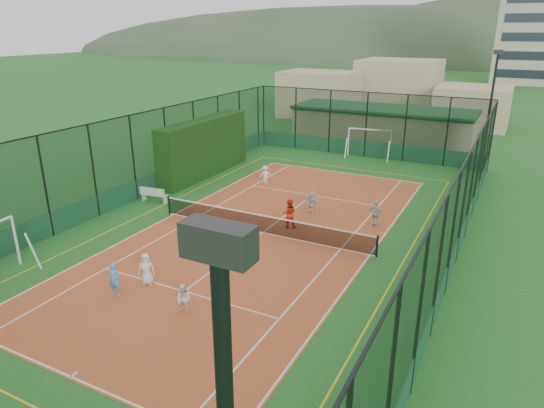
{
  "coord_description": "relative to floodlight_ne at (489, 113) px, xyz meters",
  "views": [
    {
      "loc": [
        10.56,
        -19.49,
        9.69
      ],
      "look_at": [
        0.01,
        1.04,
        1.2
      ],
      "focal_mm": 32.0,
      "sensor_mm": 36.0,
      "label": 1
    }
  ],
  "objects": [
    {
      "name": "ground",
      "position": [
        -8.6,
        -16.6,
        -4.12
      ],
      "size": [
        300.0,
        300.0,
        0.0
      ],
      "primitive_type": "plane",
      "color": "#205E25",
      "rests_on": "ground"
    },
    {
      "name": "court_slab",
      "position": [
        -8.6,
        -16.6,
        -4.12
      ],
      "size": [
        11.17,
        23.97,
        0.01
      ],
      "primitive_type": "cube",
      "color": "#A53924",
      "rests_on": "ground"
    },
    {
      "name": "distant_hills",
      "position": [
        -8.6,
        133.4,
        -4.12
      ],
      "size": [
        200.0,
        60.0,
        24.0
      ],
      "primitive_type": null,
      "color": "#384C33",
      "rests_on": "ground"
    },
    {
      "name": "child_near_left",
      "position": [
        -10.29,
        -23.16,
        -3.46
      ],
      "size": [
        0.76,
        0.68,
        1.31
      ],
      "primitive_type": "imported",
      "rotation": [
        0.0,
        0.0,
        0.53
      ],
      "color": "silver",
      "rests_on": "court_slab"
    },
    {
      "name": "perimeter_fence",
      "position": [
        -8.6,
        -16.6,
        -1.62
      ],
      "size": [
        18.12,
        34.12,
        5.0
      ],
      "primitive_type": null,
      "color": "black",
      "rests_on": "ground"
    },
    {
      "name": "child_far_back",
      "position": [
        -7.5,
        -12.93,
        -3.48
      ],
      "size": [
        1.22,
        0.6,
        1.26
      ],
      "primitive_type": "imported",
      "rotation": [
        0.0,
        0.0,
        2.94
      ],
      "color": "silver",
      "rests_on": "court_slab"
    },
    {
      "name": "child_near_mid",
      "position": [
        -10.73,
        -24.42,
        -3.43
      ],
      "size": [
        0.55,
        0.41,
        1.37
      ],
      "primitive_type": "imported",
      "rotation": [
        0.0,
        0.0,
        0.17
      ],
      "color": "#4FA0E1",
      "rests_on": "court_slab"
    },
    {
      "name": "white_bench",
      "position": [
        -16.4,
        -15.45,
        -3.66
      ],
      "size": [
        1.69,
        0.66,
        0.93
      ],
      "primitive_type": null,
      "rotation": [
        0.0,
        0.0,
        0.13
      ],
      "color": "white",
      "rests_on": "ground"
    },
    {
      "name": "tennis_balls",
      "position": [
        -9.14,
        -15.42,
        -4.08
      ],
      "size": [
        5.39,
        1.17,
        0.07
      ],
      "color": "#CCE033",
      "rests_on": "court_slab"
    },
    {
      "name": "child_far_left",
      "position": [
        -12.29,
        -9.33,
        -3.53
      ],
      "size": [
        0.87,
        0.79,
        1.17
      ],
      "primitive_type": "imported",
      "rotation": [
        0.0,
        0.0,
        3.75
      ],
      "color": "white",
      "rests_on": "court_slab"
    },
    {
      "name": "hedge_left",
      "position": [
        -16.9,
        -9.51,
        -2.2
      ],
      "size": [
        1.32,
        8.79,
        3.85
      ],
      "primitive_type": "cube",
      "color": "black",
      "rests_on": "ground"
    },
    {
      "name": "child_far_right",
      "position": [
        -3.82,
        -13.28,
        -3.41
      ],
      "size": [
        0.89,
        0.54,
        1.42
      ],
      "primitive_type": "imported",
      "rotation": [
        0.0,
        0.0,
        2.89
      ],
      "color": "silver",
      "rests_on": "court_slab"
    },
    {
      "name": "tennis_net",
      "position": [
        -8.6,
        -16.6,
        -3.59
      ],
      "size": [
        11.67,
        0.12,
        1.06
      ],
      "primitive_type": null,
      "color": "black",
      "rests_on": "ground"
    },
    {
      "name": "child_near_right",
      "position": [
        -7.69,
        -24.2,
        -3.55
      ],
      "size": [
        0.57,
        0.45,
        1.13
      ],
      "primitive_type": "imported",
      "rotation": [
        0.0,
        0.0,
        0.05
      ],
      "color": "white",
      "rests_on": "court_slab"
    },
    {
      "name": "floodlight_ne",
      "position": [
        0.0,
        0.0,
        0.0
      ],
      "size": [
        0.6,
        0.26,
        8.25
      ],
      "primitive_type": null,
      "color": "black",
      "rests_on": "ground"
    },
    {
      "name": "coach",
      "position": [
        -7.72,
        -15.35,
        -3.35
      ],
      "size": [
        0.9,
        0.82,
        1.52
      ],
      "primitive_type": "imported",
      "rotation": [
        0.0,
        0.0,
        3.54
      ],
      "color": "red",
      "rests_on": "court_slab"
    },
    {
      "name": "clubhouse",
      "position": [
        -8.6,
        5.4,
        -2.55
      ],
      "size": [
        15.2,
        7.2,
        3.15
      ],
      "primitive_type": null,
      "color": "tan",
      "rests_on": "ground"
    },
    {
      "name": "futsal_goal_far",
      "position": [
        -8.26,
        0.37,
        -3.04
      ],
      "size": [
        3.46,
        1.38,
        2.17
      ],
      "primitive_type": null,
      "rotation": [
        0.0,
        0.0,
        0.12
      ],
      "color": "white",
      "rests_on": "ground"
    }
  ]
}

